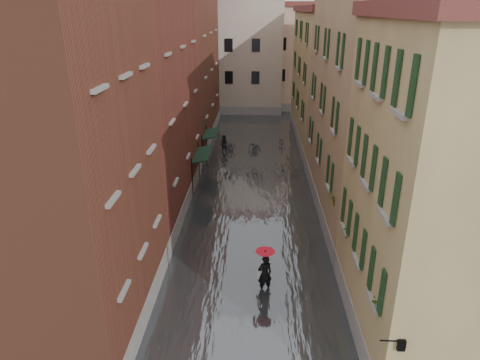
# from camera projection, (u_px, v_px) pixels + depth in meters

# --- Properties ---
(ground) EXTENTS (120.00, 120.00, 0.00)m
(ground) POSITION_uv_depth(u_px,v_px,m) (249.00, 295.00, 18.83)
(ground) COLOR #575659
(ground) RESTS_ON ground
(floodwater) EXTENTS (10.00, 60.00, 0.20)m
(floodwater) POSITION_uv_depth(u_px,v_px,m) (253.00, 182.00, 30.84)
(floodwater) COLOR #464A4E
(floodwater) RESTS_ON ground
(building_left_near) EXTENTS (6.00, 8.00, 13.00)m
(building_left_near) POSITION_uv_depth(u_px,v_px,m) (48.00, 171.00, 14.81)
(building_left_near) COLOR brown
(building_left_near) RESTS_ON ground
(building_left_mid) EXTENTS (6.00, 14.00, 12.50)m
(building_left_mid) POSITION_uv_depth(u_px,v_px,m) (134.00, 109.00, 25.10)
(building_left_mid) COLOR maroon
(building_left_mid) RESTS_ON ground
(building_left_far) EXTENTS (6.00, 16.00, 14.00)m
(building_left_far) POSITION_uv_depth(u_px,v_px,m) (178.00, 65.00, 38.73)
(building_left_far) COLOR brown
(building_left_far) RESTS_ON ground
(building_right_near) EXTENTS (6.00, 8.00, 11.50)m
(building_right_near) POSITION_uv_depth(u_px,v_px,m) (455.00, 198.00, 14.57)
(building_right_near) COLOR olive
(building_right_near) RESTS_ON ground
(building_right_mid) EXTENTS (6.00, 14.00, 13.00)m
(building_right_mid) POSITION_uv_depth(u_px,v_px,m) (375.00, 107.00, 24.49)
(building_right_mid) COLOR tan
(building_right_mid) RESTS_ON ground
(building_right_far) EXTENTS (6.00, 16.00, 11.50)m
(building_right_far) POSITION_uv_depth(u_px,v_px,m) (332.00, 80.00, 38.67)
(building_right_far) COLOR olive
(building_right_far) RESTS_ON ground
(building_end_cream) EXTENTS (12.00, 9.00, 13.00)m
(building_end_cream) POSITION_uv_depth(u_px,v_px,m) (231.00, 55.00, 51.74)
(building_end_cream) COLOR #C2AD9A
(building_end_cream) RESTS_ON ground
(building_end_pink) EXTENTS (10.00, 9.00, 12.00)m
(building_end_pink) POSITION_uv_depth(u_px,v_px,m) (304.00, 58.00, 53.45)
(building_end_pink) COLOR tan
(building_end_pink) RESTS_ON ground
(awning_near) EXTENTS (1.09, 3.41, 2.80)m
(awning_near) POSITION_uv_depth(u_px,v_px,m) (202.00, 155.00, 29.12)
(awning_near) COLOR black
(awning_near) RESTS_ON ground
(awning_far) EXTENTS (1.09, 3.09, 2.80)m
(awning_far) POSITION_uv_depth(u_px,v_px,m) (210.00, 134.00, 33.91)
(awning_far) COLOR black
(awning_far) RESTS_ON ground
(wall_lantern) EXTENTS (0.71, 0.22, 0.35)m
(wall_lantern) POSITION_uv_depth(u_px,v_px,m) (400.00, 344.00, 11.98)
(wall_lantern) COLOR black
(wall_lantern) RESTS_ON ground
(window_planters) EXTENTS (0.59, 8.61, 0.84)m
(window_planters) POSITION_uv_depth(u_px,v_px,m) (353.00, 231.00, 16.99)
(window_planters) COLOR brown
(window_planters) RESTS_ON ground
(pedestrian_main) EXTENTS (0.86, 0.86, 2.06)m
(pedestrian_main) POSITION_uv_depth(u_px,v_px,m) (265.00, 268.00, 18.66)
(pedestrian_main) COLOR black
(pedestrian_main) RESTS_ON ground
(pedestrian_far) EXTENTS (0.97, 0.87, 1.64)m
(pedestrian_far) POSITION_uv_depth(u_px,v_px,m) (224.00, 145.00, 36.91)
(pedestrian_far) COLOR black
(pedestrian_far) RESTS_ON ground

